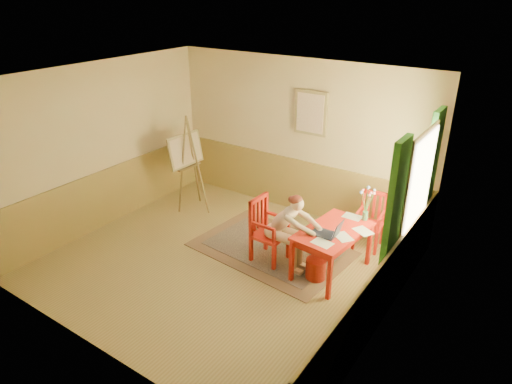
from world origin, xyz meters
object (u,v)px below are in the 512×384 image
Objects in this scene: table at (333,235)px; laptop at (328,232)px; easel at (187,154)px; chair_left at (267,230)px; figure at (287,227)px; chair_back at (370,220)px.

laptop reaches higher than table.
easel reaches higher than laptop.
table is 1.24× the size of chair_left.
laptop is 3.29m from easel.
table is 3.26m from easel.
easel is at bearing 164.44° from figure.
chair_left is 2.48× the size of laptop.
chair_left is 1.71m from chair_back.
chair_back is 2.21× the size of laptop.
easel reaches higher than figure.
laptop is at bearing 2.15° from chair_left.
table is at bearing -8.86° from easel.
chair_back is 1.28m from laptop.
figure is at bearing -15.56° from easel.
table is 0.68m from figure.
table is at bearing 12.61° from chair_left.
easel is at bearing 162.08° from chair_left.
figure is at bearing 1.06° from chair_left.
chair_left is at bearing -177.85° from laptop.
chair_back is at bearing 82.57° from laptop.
chair_left is at bearing -132.11° from chair_back.
easel is (-3.20, 0.68, 0.29)m from laptop.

